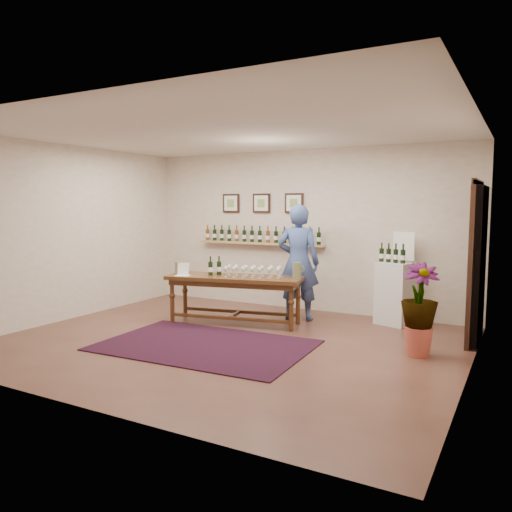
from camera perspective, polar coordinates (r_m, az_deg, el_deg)
The scene contains 14 objects.
ground at distance 6.85m, azimuth -3.26°, elevation -9.80°, with size 6.00×6.00×0.00m, color #512D23.
room_shell at distance 7.61m, azimuth 18.05°, elevation 0.08°, with size 6.00×6.00×6.00m.
rug at distance 6.71m, azimuth -5.84°, elevation -10.10°, with size 2.70×1.80×0.01m, color #400B0F.
tasting_table at distance 7.77m, azimuth -2.46°, elevation -3.13°, with size 2.20×1.09×0.75m.
table_glasses at distance 7.68m, azimuth -0.38°, elevation -1.73°, with size 1.26×0.29×0.17m, color silver, non-canonical shape.
table_bottles at distance 7.89m, azimuth -4.73°, elevation -1.10°, with size 0.28×0.16×0.30m, color black, non-canonical shape.
pitcher_left at distance 8.13m, azimuth -8.89°, elevation -1.31°, with size 0.12×0.12×0.19m, color olive, non-canonical shape.
pitcher_right at distance 7.55m, azimuth 4.71°, elevation -1.63°, with size 0.15×0.15×0.24m, color olive, non-canonical shape.
menu_card at distance 7.88m, azimuth -8.31°, elevation -1.50°, with size 0.22×0.16×0.20m, color white.
display_pedestal at distance 8.05m, azimuth 15.63°, elevation -4.13°, with size 0.48×0.48×0.96m, color silver.
pedestal_bottles at distance 7.94m, azimuth 15.30°, elevation 0.27°, with size 0.28×0.07×0.28m, color black, non-canonical shape.
info_sign at distance 8.07m, azimuth 16.54°, elevation 1.08°, with size 0.36×0.02×0.49m, color white.
potted_plant at distance 6.42m, azimuth 18.15°, elevation -5.84°, with size 0.70×0.70×0.99m.
person at distance 8.01m, azimuth 4.86°, elevation -0.74°, with size 0.68×0.45×1.86m, color #374C84.
Camera 1 is at (3.49, -5.60, 1.85)m, focal length 35.00 mm.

